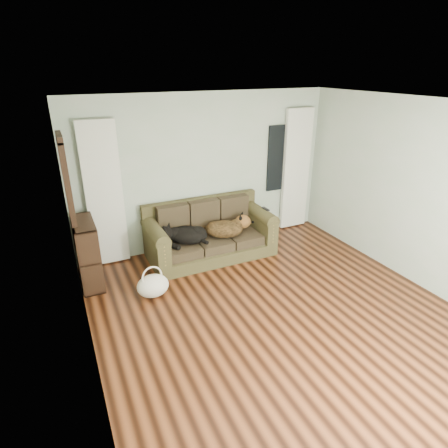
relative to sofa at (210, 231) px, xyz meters
name	(u,v)px	position (x,y,z in m)	size (l,w,h in m)	color
floor	(283,318)	(0.15, -1.97, -0.45)	(5.00, 5.00, 0.00)	black
ceiling	(299,106)	(0.15, -1.97, 2.15)	(5.00, 5.00, 0.00)	white
wall_back	(206,172)	(0.15, 0.53, 0.85)	(4.50, 0.04, 2.60)	#B2B9AE
wall_left	(81,267)	(-2.10, -1.97, 0.85)	(0.04, 5.00, 2.60)	#B2B9AE
wall_right	(427,197)	(2.40, -1.97, 0.85)	(0.04, 5.00, 2.60)	#B2B9AE
curtain_left	(104,196)	(-1.55, 0.45, 0.70)	(0.55, 0.08, 2.25)	white
curtain_right	(296,170)	(1.95, 0.45, 0.70)	(0.55, 0.08, 2.25)	white
window_pane	(279,158)	(1.60, 0.50, 0.95)	(0.50, 0.03, 1.20)	black
door_casing	(72,215)	(-2.05, 0.07, 0.60)	(0.07, 0.60, 2.10)	black
sofa	(210,231)	(0.00, 0.00, 0.00)	(2.05, 0.89, 0.84)	#36321D
dog_black_lab	(185,235)	(-0.46, -0.04, 0.03)	(0.64, 0.45, 0.27)	black
dog_shepherd	(226,228)	(0.25, -0.08, 0.04)	(0.65, 0.46, 0.29)	black
tv_remote	(266,209)	(0.96, -0.14, 0.28)	(0.05, 0.17, 0.02)	black
tote_bag	(153,286)	(-1.20, -0.78, -0.29)	(0.44, 0.34, 0.32)	silver
bookshelf	(87,252)	(-1.94, -0.05, 0.05)	(0.29, 0.78, 0.97)	black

